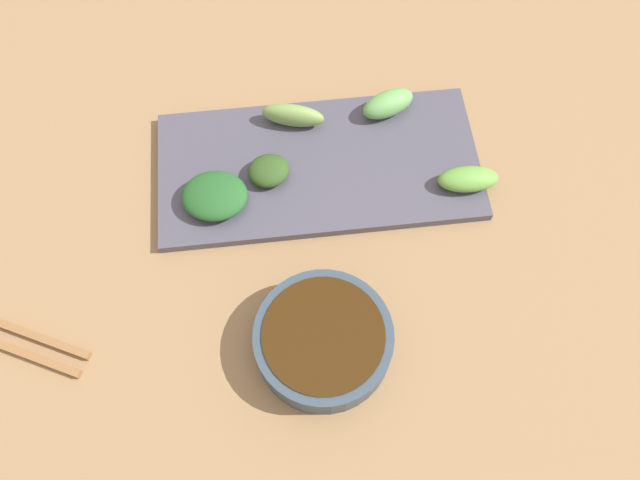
# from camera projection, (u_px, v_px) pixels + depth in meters

# --- Properties ---
(tabletop) EXTENTS (2.10, 2.10, 0.02)m
(tabletop) POSITION_uv_depth(u_px,v_px,m) (311.00, 240.00, 0.72)
(tabletop) COLOR #94724D
(tabletop) RESTS_ON ground
(sauce_bowl) EXTENTS (0.14, 0.14, 0.04)m
(sauce_bowl) POSITION_uv_depth(u_px,v_px,m) (321.00, 340.00, 0.63)
(sauce_bowl) COLOR #344453
(sauce_bowl) RESTS_ON tabletop
(serving_plate) EXTENTS (0.18, 0.38, 0.01)m
(serving_plate) POSITION_uv_depth(u_px,v_px,m) (319.00, 166.00, 0.74)
(serving_plate) COLOR #494756
(serving_plate) RESTS_ON tabletop
(broccoli_stalk_0) EXTENTS (0.05, 0.07, 0.03)m
(broccoli_stalk_0) POSITION_uv_depth(u_px,v_px,m) (388.00, 104.00, 0.75)
(broccoli_stalk_0) COLOR #65A756
(broccoli_stalk_0) RESTS_ON serving_plate
(broccoli_leafy_1) EXTENTS (0.05, 0.06, 0.02)m
(broccoli_leafy_1) POSITION_uv_depth(u_px,v_px,m) (269.00, 171.00, 0.72)
(broccoli_leafy_1) COLOR #2E4E1F
(broccoli_leafy_1) RESTS_ON serving_plate
(broccoli_leafy_2) EXTENTS (0.07, 0.08, 0.03)m
(broccoli_leafy_2) POSITION_uv_depth(u_px,v_px,m) (215.00, 196.00, 0.70)
(broccoli_leafy_2) COLOR #235B27
(broccoli_leafy_2) RESTS_ON serving_plate
(broccoli_stalk_3) EXTENTS (0.03, 0.07, 0.02)m
(broccoli_stalk_3) POSITION_uv_depth(u_px,v_px,m) (468.00, 179.00, 0.71)
(broccoli_stalk_3) COLOR #67A742
(broccoli_stalk_3) RESTS_ON serving_plate
(broccoli_stalk_4) EXTENTS (0.04, 0.08, 0.03)m
(broccoli_stalk_4) POSITION_uv_depth(u_px,v_px,m) (293.00, 115.00, 0.75)
(broccoli_stalk_4) COLOR #799E4F
(broccoli_stalk_4) RESTS_ON serving_plate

